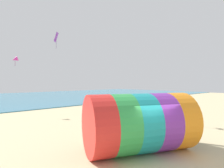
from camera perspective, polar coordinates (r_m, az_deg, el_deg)
The scene contains 5 objects.
ground_plane at distance 10.54m, azimuth 9.99°, elevation -19.15°, with size 120.00×120.00×0.00m, color #CCBA8C.
giant_inflatable_tube at distance 10.34m, azimuth 8.00°, elevation -10.97°, with size 6.07×4.93×2.97m.
kite_handler at distance 12.90m, azimuth 22.53°, elevation -11.30°, with size 0.29×0.40×1.76m.
kite_purple_diamond at distance 25.97m, azimuth -15.66°, elevation 12.72°, with size 0.84×0.87×1.97m.
kite_magenta_delta at distance 24.54m, azimuth -25.96°, elevation 6.37°, with size 0.84×0.73×1.11m.
Camera 1 is at (-8.02, -5.83, 3.58)m, focal length 32.00 mm.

